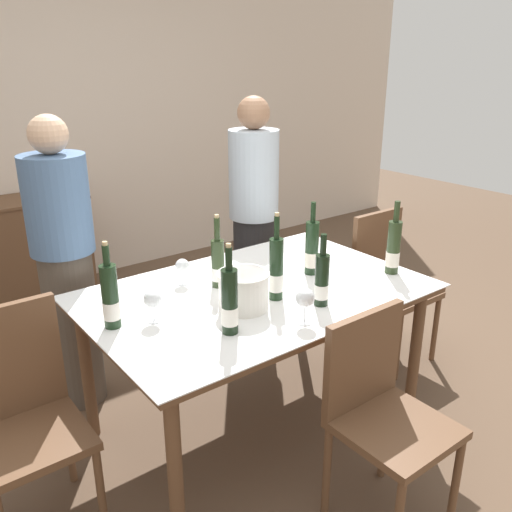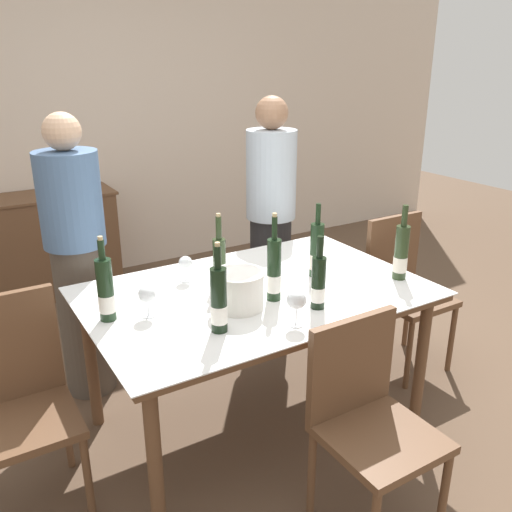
# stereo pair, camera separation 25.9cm
# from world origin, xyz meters

# --- Properties ---
(ground_plane) EXTENTS (12.00, 12.00, 0.00)m
(ground_plane) POSITION_xyz_m (0.00, 0.00, 0.00)
(ground_plane) COLOR brown
(back_wall) EXTENTS (8.00, 0.10, 2.80)m
(back_wall) POSITION_xyz_m (0.00, 2.64, 1.40)
(back_wall) COLOR beige
(back_wall) RESTS_ON ground_plane
(sideboard_cabinet) EXTENTS (1.36, 0.46, 0.84)m
(sideboard_cabinet) POSITION_xyz_m (-0.68, 2.35, 0.42)
(sideboard_cabinet) COLOR brown
(sideboard_cabinet) RESTS_ON ground_plane
(dining_table) EXTENTS (1.65, 1.08, 0.78)m
(dining_table) POSITION_xyz_m (0.00, 0.00, 0.71)
(dining_table) COLOR brown
(dining_table) RESTS_ON ground_plane
(ice_bucket) EXTENTS (0.24, 0.24, 0.17)m
(ice_bucket) POSITION_xyz_m (-0.17, -0.12, 0.87)
(ice_bucket) COLOR white
(ice_bucket) RESTS_ON dining_table
(wine_bottle_0) EXTENTS (0.07, 0.07, 0.39)m
(wine_bottle_0) POSITION_xyz_m (0.71, -0.25, 0.92)
(wine_bottle_0) COLOR #28381E
(wine_bottle_0) RESTS_ON dining_table
(wine_bottle_1) EXTENTS (0.07, 0.07, 0.34)m
(wine_bottle_1) POSITION_xyz_m (0.14, -0.31, 0.90)
(wine_bottle_1) COLOR black
(wine_bottle_1) RESTS_ON dining_table
(wine_bottle_2) EXTENTS (0.07, 0.07, 0.39)m
(wine_bottle_2) POSITION_xyz_m (-0.35, -0.28, 0.92)
(wine_bottle_2) COLOR black
(wine_bottle_2) RESTS_ON dining_table
(wine_bottle_3) EXTENTS (0.07, 0.07, 0.39)m
(wine_bottle_3) POSITION_xyz_m (0.37, 0.00, 0.92)
(wine_bottle_3) COLOR black
(wine_bottle_3) RESTS_ON dining_table
(wine_bottle_4) EXTENTS (0.07, 0.07, 0.38)m
(wine_bottle_4) POSITION_xyz_m (-0.71, 0.07, 0.92)
(wine_bottle_4) COLOR black
(wine_bottle_4) RESTS_ON dining_table
(wine_bottle_5) EXTENTS (0.07, 0.07, 0.42)m
(wine_bottle_5) POSITION_xyz_m (0.02, -0.13, 0.93)
(wine_bottle_5) COLOR black
(wine_bottle_5) RESTS_ON dining_table
(wine_bottle_6) EXTENTS (0.07, 0.07, 0.37)m
(wine_bottle_6) POSITION_xyz_m (-0.12, 0.16, 0.90)
(wine_bottle_6) COLOR #28381E
(wine_bottle_6) RESTS_ON dining_table
(wine_glass_0) EXTENTS (0.08, 0.08, 0.16)m
(wine_glass_0) POSITION_xyz_m (-0.04, -0.40, 0.90)
(wine_glass_0) COLOR white
(wine_glass_0) RESTS_ON dining_table
(wine_glass_1) EXTENTS (0.07, 0.07, 0.13)m
(wine_glass_1) POSITION_xyz_m (-0.24, 0.29, 0.87)
(wine_glass_1) COLOR white
(wine_glass_1) RESTS_ON dining_table
(wine_glass_2) EXTENTS (0.08, 0.08, 0.15)m
(wine_glass_2) POSITION_xyz_m (-0.55, 0.01, 0.88)
(wine_glass_2) COLOR white
(wine_glass_2) RESTS_ON dining_table
(chair_left_end) EXTENTS (0.42, 0.42, 0.95)m
(chair_left_end) POSITION_xyz_m (-1.12, 0.09, 0.54)
(chair_left_end) COLOR brown
(chair_left_end) RESTS_ON ground_plane
(chair_right_end) EXTENTS (0.42, 0.42, 0.95)m
(chair_right_end) POSITION_xyz_m (1.12, 0.09, 0.55)
(chair_right_end) COLOR brown
(chair_right_end) RESTS_ON ground_plane
(chair_near_front) EXTENTS (0.42, 0.42, 0.90)m
(chair_near_front) POSITION_xyz_m (0.05, -0.77, 0.53)
(chair_near_front) COLOR brown
(chair_near_front) RESTS_ON ground_plane
(person_host) EXTENTS (0.33, 0.33, 1.60)m
(person_host) POSITION_xyz_m (-0.66, 0.80, 0.80)
(person_host) COLOR #51473D
(person_host) RESTS_ON ground_plane
(person_guest_left) EXTENTS (0.33, 0.33, 1.63)m
(person_guest_left) POSITION_xyz_m (0.64, 0.86, 0.82)
(person_guest_left) COLOR #262628
(person_guest_left) RESTS_ON ground_plane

